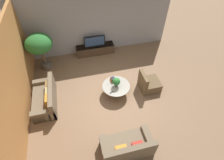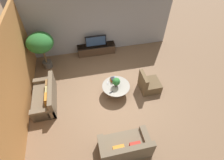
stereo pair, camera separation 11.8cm
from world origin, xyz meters
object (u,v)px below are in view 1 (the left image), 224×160
at_px(television, 95,41).
at_px(couch_near_entry, 127,147).
at_px(armchair_wicker, 149,84).
at_px(potted_palm_tall, 39,45).
at_px(couch_by_wall, 46,98).
at_px(coffee_table, 116,88).
at_px(potted_plant_tabletop, 116,82).
at_px(media_console, 95,49).

xyz_separation_m(television, couch_near_entry, (0.07, -5.25, -0.46)).
distance_m(television, armchair_wicker, 3.43).
xyz_separation_m(television, potted_palm_tall, (-2.45, -0.54, 0.58)).
relative_size(couch_near_entry, potted_palm_tall, 0.90).
height_order(couch_by_wall, armchair_wicker, armchair_wicker).
distance_m(couch_near_entry, armchair_wicker, 2.87).
xyz_separation_m(coffee_table, potted_palm_tall, (-2.80, 2.31, 0.99)).
bearing_deg(potted_palm_tall, potted_plant_tabletop, -39.42).
bearing_deg(couch_near_entry, coffee_table, -96.64).
bearing_deg(television, potted_palm_tall, -167.50).
xyz_separation_m(armchair_wicker, potted_plant_tabletop, (-1.38, 0.07, 0.42)).
relative_size(media_console, television, 1.84).
xyz_separation_m(media_console, coffee_table, (0.35, -2.85, 0.07)).
bearing_deg(couch_near_entry, television, -89.20).
height_order(television, couch_by_wall, television).
distance_m(media_console, potted_palm_tall, 2.73).
distance_m(media_console, couch_near_entry, 5.26).
bearing_deg(armchair_wicker, couch_by_wall, 86.78).
height_order(couch_by_wall, potted_plant_tabletop, potted_plant_tabletop).
xyz_separation_m(media_console, couch_near_entry, (0.07, -5.26, 0.04)).
xyz_separation_m(armchair_wicker, potted_palm_tall, (-4.19, 2.38, 1.04)).
relative_size(coffee_table, potted_palm_tall, 0.62).
relative_size(coffee_table, armchair_wicker, 1.29).
xyz_separation_m(couch_near_entry, potted_plant_tabletop, (0.29, 2.40, 0.41)).
relative_size(coffee_table, couch_near_entry, 0.69).
relative_size(media_console, couch_by_wall, 1.09).
bearing_deg(couch_by_wall, potted_palm_tall, -179.41).
distance_m(television, coffee_table, 2.90).
xyz_separation_m(television, potted_plant_tabletop, (0.36, -2.85, -0.05)).
height_order(media_console, couch_near_entry, couch_near_entry).
relative_size(armchair_wicker, potted_plant_tabletop, 2.13).
xyz_separation_m(media_console, couch_by_wall, (-2.43, -2.69, 0.04)).
height_order(television, potted_palm_tall, potted_palm_tall).
bearing_deg(potted_plant_tabletop, couch_near_entry, -96.78).
height_order(potted_palm_tall, potted_plant_tabletop, potted_palm_tall).
xyz_separation_m(couch_by_wall, couch_near_entry, (2.50, -2.57, -0.00)).
distance_m(couch_by_wall, couch_near_entry, 3.58).
bearing_deg(coffee_table, potted_palm_tall, 140.52).
bearing_deg(potted_plant_tabletop, armchair_wicker, -2.92).
distance_m(media_console, television, 0.49).
bearing_deg(armchair_wicker, coffee_table, 87.09).
bearing_deg(couch_by_wall, coffee_table, 86.63).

